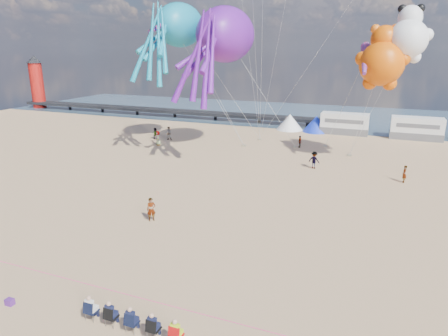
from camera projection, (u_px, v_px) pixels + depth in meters
ground at (175, 250)px, 24.68m from camera, size 120.00×120.00×0.00m
water at (318, 115)px, 73.54m from camera, size 120.00×120.00×0.00m
pier at (155, 110)px, 73.45m from camera, size 60.00×3.00×0.50m
lighthouse at (37, 86)px, 82.40m from camera, size 2.60×2.60×9.00m
motorhome_0 at (344, 124)px, 57.65m from camera, size 6.60×2.50×3.00m
motorhome_1 at (417, 128)px, 54.27m from camera, size 6.60×2.50×3.00m
tent_white at (290, 122)px, 60.58m from camera, size 4.00×4.00×2.40m
tent_blue at (316, 124)px, 59.16m from camera, size 4.00×4.00×2.40m
spectator_row at (132, 318)px, 17.49m from camera, size 6.10×0.90×1.30m
cooler_purple at (10, 302)px, 19.43m from camera, size 0.40×0.30×0.32m
rope_line at (128, 295)px, 20.23m from camera, size 34.00×0.03×0.03m
standing_person at (151, 209)px, 28.71m from camera, size 0.75×0.71×1.73m
beachgoer_1 at (169, 133)px, 54.11m from camera, size 1.04×0.91×1.80m
beachgoer_2 at (314, 160)px, 41.20m from camera, size 0.98×0.82×1.80m
beachgoer_3 at (300, 142)px, 49.93m from camera, size 0.89×1.11×1.50m
beachgoer_4 at (155, 133)px, 54.61m from camera, size 0.74×0.98×1.55m
beachgoer_5 at (404, 174)px, 36.90m from camera, size 0.70×1.57×1.64m
beachgoer_6 at (158, 138)px, 51.10m from camera, size 0.80×0.71×1.84m
sandbag_a at (244, 145)px, 50.66m from camera, size 0.50×0.35×0.22m
sandbag_b at (295, 147)px, 49.93m from camera, size 0.50×0.35×0.22m
sandbag_c at (349, 155)px, 46.09m from camera, size 0.50×0.35×0.22m
sandbag_d at (325, 146)px, 50.33m from camera, size 0.50×0.35×0.22m
sandbag_e at (260, 139)px, 54.11m from camera, size 0.50×0.35×0.22m
kite_octopus_teal at (180, 25)px, 47.20m from camera, size 4.63×10.28×11.62m
kite_octopus_purple at (226, 35)px, 44.20m from camera, size 8.40×12.08×12.70m
kite_panda at (408, 39)px, 38.62m from camera, size 4.60×4.33×6.49m
kite_teddy_orange at (382, 64)px, 39.38m from camera, size 6.30×6.07×7.48m
windsock_left at (169, 21)px, 45.45m from camera, size 2.11×7.85×7.77m
windsock_mid at (365, 59)px, 39.62m from camera, size 1.42×5.82×5.76m
windsock_right at (201, 51)px, 43.48m from camera, size 2.03×4.94×4.86m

